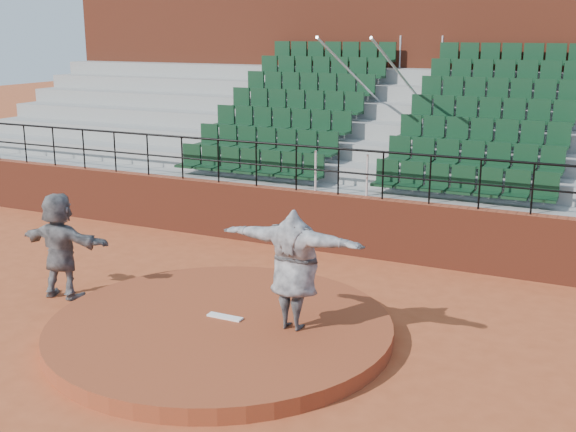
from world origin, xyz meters
name	(u,v)px	position (x,y,z in m)	size (l,w,h in m)	color
ground	(221,335)	(0.00, 0.00, 0.00)	(90.00, 90.00, 0.00)	#AB4B26
pitchers_mound	(220,328)	(0.00, 0.00, 0.12)	(5.50, 5.50, 0.25)	brown
pitching_rubber	(225,317)	(0.00, 0.15, 0.27)	(0.60, 0.15, 0.03)	white
boundary_wall	(337,223)	(0.00, 5.00, 0.65)	(24.00, 0.30, 1.30)	maroon
wall_railing	(339,161)	(0.00, 5.00, 2.03)	(24.04, 0.05, 1.03)	black
seating_deck	(390,161)	(0.00, 8.64, 1.45)	(24.00, 5.97, 4.63)	gray
press_box_facade	(433,71)	(0.00, 12.60, 3.55)	(24.00, 3.00, 7.10)	maroon
pitcher	(294,269)	(1.17, 0.29, 1.20)	(2.34, 0.64, 1.90)	black
fielder	(60,245)	(-3.50, 0.26, 0.98)	(1.81, 0.58, 1.96)	black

